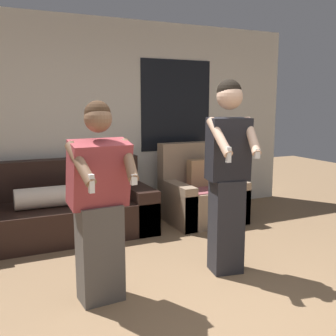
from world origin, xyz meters
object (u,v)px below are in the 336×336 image
person_left (100,205)px  person_right (228,174)px  couch (63,210)px  armchair (201,195)px

person_left → person_right: (1.22, 0.06, 0.14)m
person_left → person_right: person_right is taller
couch → armchair: bearing=-5.1°
armchair → person_right: bearing=-111.4°
armchair → person_left: size_ratio=0.65×
couch → armchair: size_ratio=2.03×
armchair → person_right: size_ratio=0.58×
couch → person_right: 2.21m
armchair → person_left: bearing=-138.5°
armchair → person_right: person_right is taller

